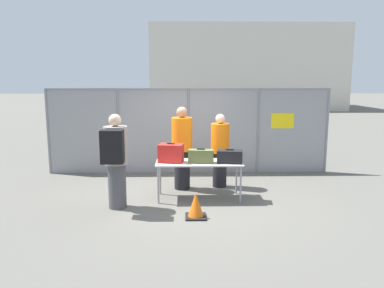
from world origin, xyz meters
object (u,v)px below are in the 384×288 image
object	(u,v)px
inspection_table	(199,165)
suitcase_red	(171,153)
security_worker_far	(220,150)
suitcase_olive	(201,156)
suitcase_black	(230,156)
traffic_cone	(196,206)
traveler_hooded	(116,158)
security_worker_near	(182,147)
utility_trailer	(256,149)

from	to	relation	value
inspection_table	suitcase_red	world-z (taller)	suitcase_red
inspection_table	security_worker_far	world-z (taller)	security_worker_far
suitcase_olive	suitcase_black	size ratio (longest dim) A/B	0.97
security_worker_far	traffic_cone	size ratio (longest dim) A/B	3.61
inspection_table	traveler_hooded	distance (m)	1.73
suitcase_olive	traveler_hooded	world-z (taller)	traveler_hooded
suitcase_black	traveler_hooded	bearing A→B (deg)	-167.18
traveler_hooded	suitcase_olive	bearing A→B (deg)	25.76
security_worker_near	security_worker_far	size ratio (longest dim) A/B	1.10
security_worker_near	traffic_cone	size ratio (longest dim) A/B	3.98
inspection_table	security_worker_near	size ratio (longest dim) A/B	0.95
suitcase_black	security_worker_near	bearing A→B (deg)	140.17
traveler_hooded	suitcase_red	bearing A→B (deg)	38.06
traveler_hooded	utility_trailer	distance (m)	5.52
utility_trailer	traffic_cone	world-z (taller)	utility_trailer
suitcase_black	security_worker_near	xyz separation A→B (m)	(-0.97, 0.81, 0.05)
security_worker_far	utility_trailer	size ratio (longest dim) A/B	0.45
security_worker_far	traffic_cone	world-z (taller)	security_worker_far
suitcase_black	traveler_hooded	world-z (taller)	traveler_hooded
suitcase_red	traffic_cone	size ratio (longest dim) A/B	1.15
security_worker_near	security_worker_far	xyz separation A→B (m)	(0.86, 0.13, -0.09)
suitcase_red	traveler_hooded	size ratio (longest dim) A/B	0.30
security_worker_near	utility_trailer	size ratio (longest dim) A/B	0.50
suitcase_black	security_worker_near	size ratio (longest dim) A/B	0.29
security_worker_near	traffic_cone	world-z (taller)	security_worker_near
suitcase_olive	traffic_cone	xyz separation A→B (m)	(-0.14, -1.02, -0.70)
suitcase_olive	security_worker_far	size ratio (longest dim) A/B	0.31
traffic_cone	security_worker_far	bearing A→B (deg)	72.61
traveler_hooded	security_worker_far	bearing A→B (deg)	42.81
inspection_table	utility_trailer	xyz separation A→B (m)	(1.88, 3.65, -0.34)
security_worker_far	inspection_table	bearing A→B (deg)	30.94
security_worker_far	suitcase_olive	bearing A→B (deg)	34.83
suitcase_olive	utility_trailer	world-z (taller)	suitcase_olive
suitcase_olive	suitcase_black	world-z (taller)	suitcase_olive
suitcase_red	traffic_cone	xyz separation A→B (m)	(0.48, -1.09, -0.75)
suitcase_black	traveler_hooded	distance (m)	2.28
traveler_hooded	security_worker_far	distance (m)	2.56
traffic_cone	suitcase_olive	bearing A→B (deg)	82.39
suitcase_black	utility_trailer	xyz separation A→B (m)	(1.26, 3.73, -0.53)
traveler_hooded	utility_trailer	bearing A→B (deg)	58.98
traveler_hooded	traffic_cone	distance (m)	1.76
inspection_table	suitcase_olive	distance (m)	0.22
suitcase_olive	traffic_cone	size ratio (longest dim) A/B	1.13
utility_trailer	inspection_table	bearing A→B (deg)	-117.23
suitcase_black	security_worker_far	world-z (taller)	security_worker_far
suitcase_black	security_worker_far	size ratio (longest dim) A/B	0.32
inspection_table	security_worker_far	xyz separation A→B (m)	(0.51, 0.86, 0.15)
suitcase_red	suitcase_black	xyz separation A→B (m)	(1.20, -0.08, -0.06)
inspection_table	suitcase_olive	size ratio (longest dim) A/B	3.34
suitcase_black	security_worker_far	bearing A→B (deg)	96.54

